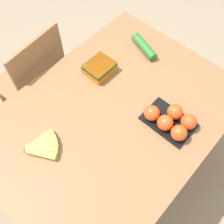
{
  "coord_description": "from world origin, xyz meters",
  "views": [
    {
      "loc": [
        -0.51,
        -0.46,
        1.94
      ],
      "look_at": [
        0.0,
        0.0,
        0.8
      ],
      "focal_mm": 42.0,
      "sensor_mm": 36.0,
      "label": 1
    }
  ],
  "objects_px": {
    "banana_bunch": "(41,147)",
    "cucumber_near": "(144,47)",
    "carrot_bag": "(99,68)",
    "tomato_pack": "(171,121)",
    "chair": "(36,82)"
  },
  "relations": [
    {
      "from": "banana_bunch",
      "to": "cucumber_near",
      "type": "bearing_deg",
      "value": 2.91
    },
    {
      "from": "carrot_bag",
      "to": "tomato_pack",
      "type": "bearing_deg",
      "value": -91.45
    },
    {
      "from": "banana_bunch",
      "to": "carrot_bag",
      "type": "relative_size",
      "value": 1.05
    },
    {
      "from": "banana_bunch",
      "to": "tomato_pack",
      "type": "height_order",
      "value": "tomato_pack"
    },
    {
      "from": "banana_bunch",
      "to": "carrot_bag",
      "type": "bearing_deg",
      "value": 13.1
    },
    {
      "from": "carrot_bag",
      "to": "cucumber_near",
      "type": "height_order",
      "value": "carrot_bag"
    },
    {
      "from": "banana_bunch",
      "to": "carrot_bag",
      "type": "height_order",
      "value": "carrot_bag"
    },
    {
      "from": "carrot_bag",
      "to": "banana_bunch",
      "type": "bearing_deg",
      "value": -166.9
    },
    {
      "from": "carrot_bag",
      "to": "cucumber_near",
      "type": "xyz_separation_m",
      "value": [
        0.31,
        -0.08,
        -0.01
      ]
    },
    {
      "from": "tomato_pack",
      "to": "carrot_bag",
      "type": "relative_size",
      "value": 1.63
    },
    {
      "from": "chair",
      "to": "banana_bunch",
      "type": "bearing_deg",
      "value": 53.98
    },
    {
      "from": "chair",
      "to": "cucumber_near",
      "type": "relative_size",
      "value": 4.41
    },
    {
      "from": "banana_bunch",
      "to": "cucumber_near",
      "type": "distance_m",
      "value": 0.84
    },
    {
      "from": "chair",
      "to": "cucumber_near",
      "type": "xyz_separation_m",
      "value": [
        0.51,
        -0.52,
        0.3
      ]
    },
    {
      "from": "banana_bunch",
      "to": "tomato_pack",
      "type": "distance_m",
      "value": 0.65
    }
  ]
}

